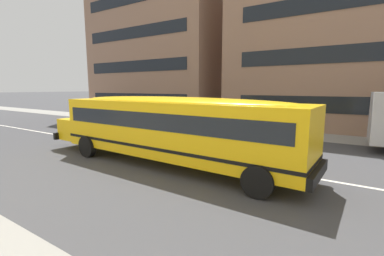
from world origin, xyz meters
The scene contains 8 objects.
ground_plane centered at (0.00, 0.00, 0.00)m, with size 400.00×400.00×0.00m, color #424244.
sidewalk_far centered at (0.00, 8.44, 0.01)m, with size 120.00×3.00×0.01m, color gray.
lane_centreline centered at (0.00, 0.00, 0.00)m, with size 110.00×0.16×0.01m, color silver.
school_bus centered at (-2.72, -1.34, 1.59)m, with size 12.05×3.05×2.68m.
parked_car_grey_by_entrance centered at (-15.93, 5.50, 0.84)m, with size 3.93×1.94×1.64m.
parked_car_teal_near_corner centered at (-9.77, 5.65, 0.84)m, with size 3.98×2.03×1.64m.
apartment_block_far_left centered at (-15.72, 14.50, 9.85)m, with size 14.89×9.17×19.70m.
apartment_block_far_centre centered at (4.40, 16.38, 6.65)m, with size 21.06×12.92×13.30m.
Camera 1 is at (3.67, -9.44, 3.01)m, focal length 24.87 mm.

